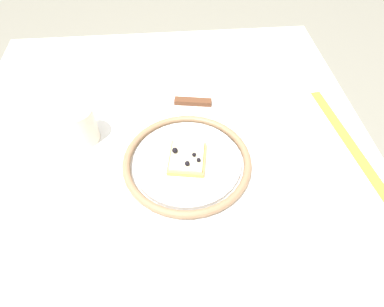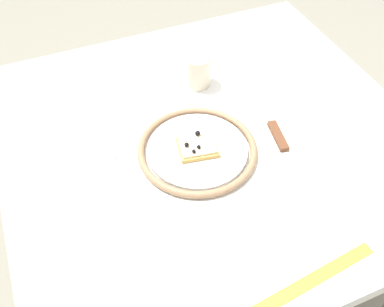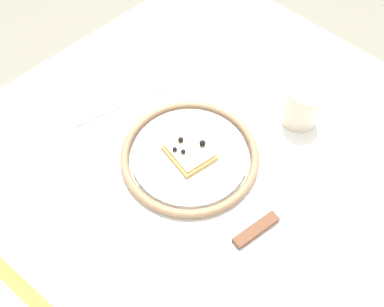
% 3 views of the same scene
% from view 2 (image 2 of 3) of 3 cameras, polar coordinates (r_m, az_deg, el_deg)
% --- Properties ---
extents(ground_plane, '(6.00, 6.00, 0.00)m').
position_cam_2_polar(ground_plane, '(1.64, 1.65, -16.63)').
color(ground_plane, slate).
extents(dining_table, '(0.94, 0.90, 0.77)m').
position_cam_2_polar(dining_table, '(1.06, 2.44, -0.83)').
color(dining_table, white).
rests_on(dining_table, ground_plane).
extents(plate, '(0.26, 0.26, 0.02)m').
position_cam_2_polar(plate, '(0.95, 0.71, 0.51)').
color(plate, white).
rests_on(plate, dining_table).
extents(pizza_slice_near, '(0.10, 0.09, 0.03)m').
position_cam_2_polar(pizza_slice_near, '(0.94, 0.69, 1.01)').
color(pizza_slice_near, tan).
rests_on(pizza_slice_near, plate).
extents(knife, '(0.06, 0.24, 0.01)m').
position_cam_2_polar(knife, '(1.02, 10.64, 3.55)').
color(knife, silver).
rests_on(knife, dining_table).
extents(fork, '(0.07, 0.20, 0.00)m').
position_cam_2_polar(fork, '(0.92, -10.50, -3.64)').
color(fork, '#BCBCBC').
rests_on(fork, dining_table).
extents(cup, '(0.07, 0.07, 0.08)m').
position_cam_2_polar(cup, '(1.10, 0.64, 10.96)').
color(cup, beige).
rests_on(cup, dining_table).
extents(measuring_tape, '(0.33, 0.06, 0.00)m').
position_cam_2_polar(measuring_tape, '(0.80, 13.73, -16.94)').
color(measuring_tape, yellow).
rests_on(measuring_tape, dining_table).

